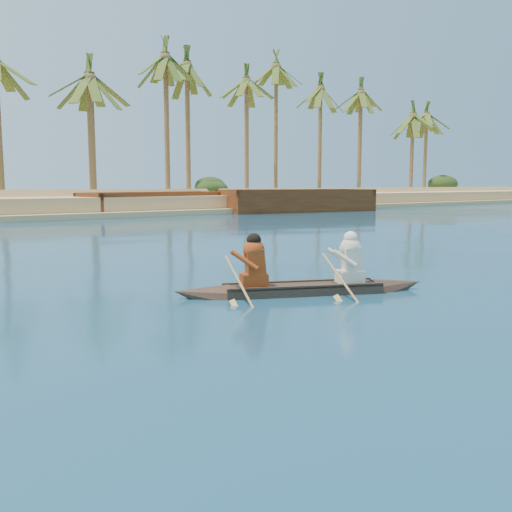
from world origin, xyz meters
TOP-DOWN VIEW (x-y plane):
  - ground at (0.00, 0.00)m, footprint 160.00×160.00m
  - sandy_embankment at (0.00, 46.89)m, footprint 150.00×51.00m
  - palm_grove at (0.00, 35.00)m, footprint 110.00×14.00m
  - shrub_cluster at (0.00, 31.50)m, footprint 100.00×6.00m
  - canoe at (-6.53, -3.54)m, footprint 4.97×2.75m
  - barge_mid at (5.17, 25.50)m, footprint 11.44×5.06m
  - barge_right at (15.61, 22.00)m, footprint 12.73×6.17m

SIDE VIEW (x-z plane):
  - ground at x=0.00m, z-range 0.00..0.00m
  - canoe at x=-6.53m, z-range -0.44..0.98m
  - sandy_embankment at x=0.00m, z-range -0.22..1.28m
  - barge_mid at x=5.17m, z-range -0.28..1.57m
  - barge_right at x=15.61m, z-range -0.30..1.73m
  - shrub_cluster at x=0.00m, z-range 0.00..2.40m
  - palm_grove at x=0.00m, z-range 0.00..16.00m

